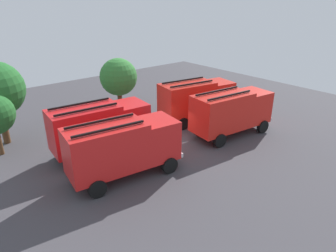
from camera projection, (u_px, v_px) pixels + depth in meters
The scene contains 10 objects.
ground_plane at pixel (168, 142), 24.04m from camera, with size 46.90×46.90×0.00m, color #423F44.
fire_truck_0 at pixel (123, 146), 18.66m from camera, with size 7.46×3.53×3.88m.
fire_truck_1 at pixel (231, 111), 24.49m from camera, with size 7.43×3.41×3.88m.
fire_truck_2 at pixel (100, 126), 21.63m from camera, with size 7.40×3.31×3.88m.
fire_truck_3 at pixel (197, 98), 27.50m from camera, with size 7.50×3.70×3.88m.
firefighter_0 at pixel (101, 124), 25.01m from camera, with size 0.27×0.43×1.66m.
firefighter_1 at pixel (227, 100), 30.59m from camera, with size 0.46×0.31×1.78m.
firefighter_2 at pixel (87, 132), 23.60m from camera, with size 0.45×0.48×1.62m.
tree_2 at pixel (118, 77), 28.51m from camera, with size 3.52×3.52×5.46m.
traffic_cone_0 at pixel (197, 106), 31.02m from camera, with size 0.51×0.51×0.72m, color #F2600C.
Camera 1 is at (-13.91, -16.53, 10.63)m, focal length 32.29 mm.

